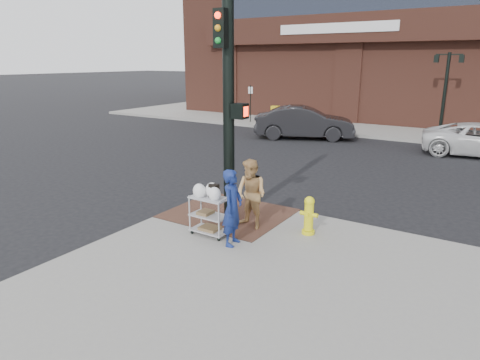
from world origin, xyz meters
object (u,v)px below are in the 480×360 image
Objects in this scene: utility_cart at (210,212)px; fire_hydrant at (309,215)px; traffic_signal_pole at (229,105)px; sedan_dark at (304,123)px; pedestrian_tan at (251,194)px; woman_blue at (232,208)px; lamp_post at (446,85)px.

fire_hydrant is (1.78, 1.19, -0.09)m from utility_cart.
traffic_signal_pole is 12.11m from sedan_dark.
fire_hydrant is at bearing 0.38° from traffic_signal_pole.
woman_blue is at bearing -71.17° from pedestrian_tan.
traffic_signal_pole is 3.05m from fire_hydrant.
traffic_signal_pole is 2.51m from woman_blue.
sedan_dark is (-3.24, 11.49, -2.03)m from traffic_signal_pole.
sedan_dark is 13.15m from utility_cart.
traffic_signal_pole is (-2.48, -15.23, 0.21)m from lamp_post.
woman_blue reaches higher than fire_hydrant.
lamp_post reaches higher than fire_hydrant.
pedestrian_tan is 1.34m from fire_hydrant.
fire_hydrant is at bearing 25.96° from pedestrian_tan.
fire_hydrant is at bearing -91.58° from lamp_post.
sedan_dark is (-4.05, 11.84, -0.13)m from pedestrian_tan.
pedestrian_tan is (-0.16, 0.99, -0.01)m from woman_blue.
woman_blue reaches higher than pedestrian_tan.
lamp_post is at bearing 80.76° from traffic_signal_pole.
sedan_dark is (-4.21, 12.82, -0.14)m from woman_blue.
traffic_signal_pole reaches higher than lamp_post.
sedan_dark reaches higher than utility_cart.
fire_hydrant is (5.30, -11.48, -0.22)m from sedan_dark.
lamp_post is 15.75m from pedestrian_tan.
pedestrian_tan is (0.81, -0.35, -1.90)m from traffic_signal_pole.
woman_blue reaches higher than sedan_dark.
lamp_post reaches higher than utility_cart.
fire_hydrant is (-0.42, -15.21, -2.03)m from lamp_post.
pedestrian_tan reaches higher than sedan_dark.
lamp_post is 4.71× the size of fire_hydrant.
lamp_post reaches higher than woman_blue.
pedestrian_tan is 1.03m from utility_cart.
pedestrian_tan is at bearing 175.18° from sedan_dark.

